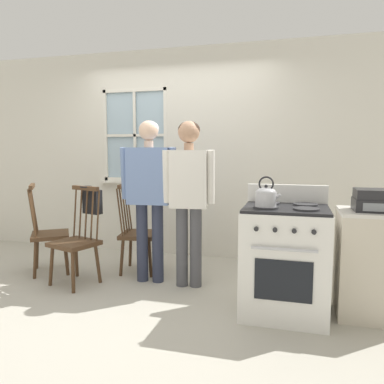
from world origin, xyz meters
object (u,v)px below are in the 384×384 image
(person_teen_center, at_px, (189,187))
(chair_near_wall, at_px, (48,234))
(stove, at_px, (285,259))
(stereo, at_px, (376,200))
(potted_plant, at_px, (136,176))
(handbag, at_px, (92,201))
(chair_by_window, at_px, (76,242))
(chair_center_cluster, at_px, (137,233))
(kettle, at_px, (266,196))
(side_counter, at_px, (372,264))
(person_elderly_left, at_px, (149,185))

(person_teen_center, bearing_deg, chair_near_wall, 172.62)
(stove, height_order, stereo, stove)
(potted_plant, distance_m, handbag, 1.09)
(chair_by_window, bearing_deg, stereo, 17.26)
(chair_by_window, distance_m, stove, 2.12)
(chair_center_cluster, distance_m, potted_plant, 1.02)
(stereo, bearing_deg, chair_by_window, 179.12)
(handbag, bearing_deg, kettle, -15.14)
(chair_center_cluster, bearing_deg, potted_plant, 16.02)
(chair_near_wall, relative_size, stereo, 3.00)
(chair_by_window, distance_m, handbag, 0.47)
(handbag, relative_size, side_counter, 0.34)
(person_teen_center, relative_size, stereo, 4.95)
(person_elderly_left, distance_m, side_counter, 2.20)
(stove, xyz_separation_m, stereo, (0.71, 0.11, 0.51))
(person_elderly_left, height_order, potted_plant, person_elderly_left)
(chair_near_wall, xyz_separation_m, person_elderly_left, (1.23, 0.03, 0.59))
(chair_by_window, bearing_deg, chair_center_cluster, 67.94)
(chair_by_window, distance_m, stereo, 2.87)
(person_teen_center, xyz_separation_m, side_counter, (1.67, -0.27, -0.58))
(chair_by_window, height_order, stereo, stereo)
(chair_by_window, distance_m, chair_center_cluster, 0.71)
(chair_by_window, bearing_deg, stove, 13.89)
(chair_by_window, relative_size, side_counter, 1.13)
(kettle, relative_size, stereo, 0.73)
(chair_center_cluster, height_order, potted_plant, potted_plant)
(chair_near_wall, height_order, potted_plant, potted_plant)
(stereo, bearing_deg, chair_near_wall, 175.09)
(handbag, bearing_deg, person_teen_center, 1.25)
(side_counter, bearing_deg, potted_plant, 154.14)
(potted_plant, bearing_deg, stereo, -26.22)
(chair_center_cluster, height_order, stove, stove)
(stove, xyz_separation_m, potted_plant, (-2.00, 1.45, 0.57))
(handbag, height_order, side_counter, handbag)
(chair_by_window, xyz_separation_m, potted_plant, (0.11, 1.29, 0.60))
(chair_near_wall, xyz_separation_m, kettle, (2.47, -0.53, 0.58))
(kettle, bearing_deg, stove, 39.77)
(chair_near_wall, distance_m, side_counter, 3.35)
(person_elderly_left, bearing_deg, stereo, -13.59)
(side_counter, bearing_deg, stereo, -90.00)
(chair_by_window, relative_size, stereo, 3.00)
(person_teen_center, bearing_deg, kettle, -41.03)
(person_teen_center, xyz_separation_m, kettle, (0.80, -0.53, -0.01))
(person_teen_center, relative_size, side_counter, 1.87)
(chair_near_wall, height_order, person_elderly_left, person_elderly_left)
(kettle, xyz_separation_m, potted_plant, (-1.85, 1.58, 0.02))
(potted_plant, distance_m, stereo, 3.02)
(person_teen_center, bearing_deg, potted_plant, 127.47)
(chair_center_cluster, relative_size, handbag, 3.32)
(side_counter, bearing_deg, handbag, 174.93)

